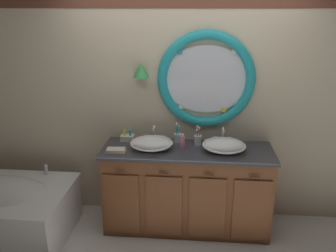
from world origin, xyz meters
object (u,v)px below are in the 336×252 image
object	(u,v)px
toothbrush_holder_left	(177,137)
folded_hand_towel	(116,150)
sink_basin_left	(152,143)
soap_dispenser	(182,142)
sink_basin_right	(224,145)
toothbrush_holder_right	(198,139)
toiletry_basket	(128,137)

from	to	relation	value
toothbrush_holder_left	folded_hand_towel	xyz separation A→B (m)	(-0.60, -0.34, -0.04)
toothbrush_holder_left	folded_hand_towel	size ratio (longest dim) A/B	1.11
sink_basin_left	soap_dispenser	xyz separation A→B (m)	(0.31, 0.02, 0.01)
folded_hand_towel	soap_dispenser	bearing A→B (deg)	11.53
sink_basin_left	toothbrush_holder_left	bearing A→B (deg)	41.79
soap_dispenser	folded_hand_towel	size ratio (longest dim) A/B	0.90
sink_basin_right	folded_hand_towel	size ratio (longest dim) A/B	2.22
toothbrush_holder_right	folded_hand_towel	bearing A→B (deg)	-161.74
sink_basin_right	toiletry_basket	xyz separation A→B (m)	(-1.03, 0.22, -0.03)
sink_basin_left	sink_basin_right	xyz separation A→B (m)	(0.74, 0.00, 0.00)
sink_basin_left	toothbrush_holder_right	bearing A→B (deg)	18.50
sink_basin_right	soap_dispenser	distance (m)	0.43
folded_hand_towel	toothbrush_holder_left	bearing A→B (deg)	29.32
toothbrush_holder_left	folded_hand_towel	distance (m)	0.69
toothbrush_holder_left	toiletry_basket	xyz separation A→B (m)	(-0.54, -0.01, -0.02)
soap_dispenser	folded_hand_towel	bearing A→B (deg)	-168.47
sink_basin_left	toothbrush_holder_right	xyz separation A→B (m)	(0.47, 0.16, -0.00)
toothbrush_holder_left	toiletry_basket	size ratio (longest dim) A/B	1.52
toothbrush_holder_left	sink_basin_left	bearing A→B (deg)	-138.21
toothbrush_holder_left	soap_dispenser	bearing A→B (deg)	-73.95
sink_basin_right	toothbrush_holder_left	bearing A→B (deg)	155.29
sink_basin_right	folded_hand_towel	xyz separation A→B (m)	(-1.08, -0.11, -0.05)
sink_basin_left	soap_dispenser	bearing A→B (deg)	3.92
soap_dispenser	folded_hand_towel	world-z (taller)	soap_dispenser
toothbrush_holder_left	toiletry_basket	distance (m)	0.55
sink_basin_right	folded_hand_towel	distance (m)	1.09
sink_basin_left	folded_hand_towel	distance (m)	0.37
soap_dispenser	toiletry_basket	distance (m)	0.64
toothbrush_holder_right	soap_dispenser	size ratio (longest dim) A/B	1.22
folded_hand_towel	toiletry_basket	bearing A→B (deg)	80.67
sink_basin_left	toothbrush_holder_right	size ratio (longest dim) A/B	2.04
toothbrush_holder_left	soap_dispenser	size ratio (longest dim) A/B	1.23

